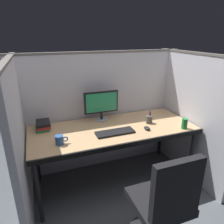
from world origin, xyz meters
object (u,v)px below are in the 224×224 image
object	(u,v)px
monitor_center	(101,104)
keyboard_main	(115,132)
book_stack	(43,125)
office_chair	(161,215)
computer_mouse	(147,128)
soda_can	(185,124)
coffee_mug	(60,140)
desk	(114,132)
pen_cup	(149,119)

from	to	relation	value
monitor_center	keyboard_main	bearing A→B (deg)	-86.87
book_stack	monitor_center	bearing A→B (deg)	2.17
office_chair	computer_mouse	bearing A→B (deg)	73.25
soda_can	coffee_mug	xyz separation A→B (m)	(-1.39, 0.13, -0.01)
monitor_center	book_stack	size ratio (longest dim) A/B	1.94
office_chair	book_stack	world-z (taller)	office_chair
computer_mouse	monitor_center	bearing A→B (deg)	131.48
office_chair	book_stack	distance (m)	1.54
desk	coffee_mug	distance (m)	0.66
office_chair	computer_mouse	size ratio (longest dim) A/B	10.16
monitor_center	soda_can	bearing A→B (deg)	-35.23
book_stack	pen_cup	bearing A→B (deg)	-12.40
book_stack	coffee_mug	world-z (taller)	book_stack
monitor_center	book_stack	bearing A→B (deg)	-177.83
computer_mouse	book_stack	world-z (taller)	book_stack
desk	soda_can	world-z (taller)	soda_can
book_stack	coffee_mug	distance (m)	0.44
soda_can	book_stack	bearing A→B (deg)	160.21
monitor_center	computer_mouse	xyz separation A→B (m)	(0.40, -0.45, -0.20)
monitor_center	keyboard_main	world-z (taller)	monitor_center
keyboard_main	monitor_center	bearing A→B (deg)	93.13
coffee_mug	pen_cup	distance (m)	1.11
office_chair	computer_mouse	world-z (taller)	office_chair
book_stack	desk	bearing A→B (deg)	-18.73
pen_cup	keyboard_main	bearing A→B (deg)	-166.84
desk	monitor_center	size ratio (longest dim) A/B	4.42
desk	computer_mouse	size ratio (longest dim) A/B	19.79
monitor_center	computer_mouse	world-z (taller)	monitor_center
computer_mouse	soda_can	world-z (taller)	soda_can
soda_can	pen_cup	bearing A→B (deg)	136.99
keyboard_main	soda_can	distance (m)	0.81
desk	office_chair	distance (m)	1.02
coffee_mug	book_stack	bearing A→B (deg)	107.53
desk	keyboard_main	bearing A→B (deg)	-105.50
office_chair	keyboard_main	world-z (taller)	office_chair
office_chair	coffee_mug	distance (m)	1.14
office_chair	desk	bearing A→B (deg)	96.27
pen_cup	monitor_center	bearing A→B (deg)	150.12
office_chair	soda_can	world-z (taller)	office_chair
keyboard_main	computer_mouse	bearing A→B (deg)	-6.11
soda_can	coffee_mug	bearing A→B (deg)	174.84
soda_can	computer_mouse	bearing A→B (deg)	163.43
pen_cup	coffee_mug	bearing A→B (deg)	-171.99
office_chair	book_stack	bearing A→B (deg)	126.94
desk	keyboard_main	size ratio (longest dim) A/B	4.42
computer_mouse	desk	bearing A→B (deg)	154.25
office_chair	monitor_center	distance (m)	1.39
book_stack	coffee_mug	xyz separation A→B (m)	(0.13, -0.42, -0.00)
office_chair	computer_mouse	xyz separation A→B (m)	(0.29, 0.80, 0.39)
office_chair	coffee_mug	bearing A→B (deg)	133.68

